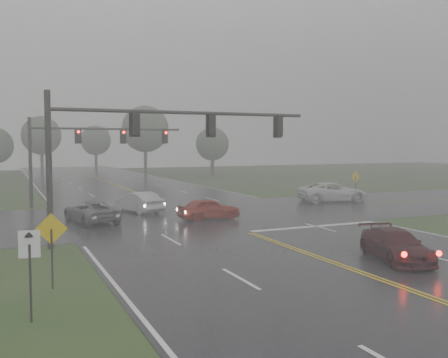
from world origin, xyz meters
name	(u,v)px	position (x,y,z in m)	size (l,w,h in m)	color
main_road	(208,218)	(0.00, 20.00, 0.00)	(18.00, 160.00, 0.02)	black
cross_street	(197,214)	(0.00, 22.00, 0.00)	(120.00, 14.00, 0.02)	black
stop_bar	(316,227)	(4.50, 14.40, 0.00)	(8.50, 0.50, 0.01)	white
sedan_maroon	(395,261)	(2.61, 5.95, 0.00)	(1.78, 4.37, 1.27)	black
sedan_red	(209,220)	(-0.16, 19.50, 0.00)	(1.61, 3.99, 1.36)	#9C1C0E
sedan_silver	(138,212)	(-3.45, 24.63, 0.00)	(1.53, 4.39, 1.45)	silver
car_grey	(91,222)	(-7.22, 21.43, 0.00)	(2.20, 4.77, 1.33)	#56585D
pickup_white	(333,202)	(13.06, 24.44, 0.00)	(2.66, 5.77, 1.60)	white
signal_gantry_near	(139,138)	(-5.99, 14.31, 5.12)	(13.60, 0.32, 7.27)	black
signal_gantry_far	(80,144)	(-6.55, 30.35, 4.79)	(11.90, 0.35, 6.83)	black
sign_diamond_west	(51,238)	(-10.72, 7.54, 1.71)	(1.04, 0.25, 2.53)	black
sign_arrow_white	(30,258)	(-11.55, 4.46, 1.75)	(0.56, 0.12, 2.51)	black
sign_diamond_east	(355,180)	(15.05, 23.99, 1.76)	(1.07, 0.28, 2.61)	black
tree_ne_a	(145,129)	(9.03, 68.72, 7.24)	(7.48, 7.48, 10.99)	#322A21
tree_n_mid	(41,136)	(-6.03, 78.52, 6.24)	(6.46, 6.46, 9.49)	#322A21
tree_e_near	(212,144)	(16.85, 59.54, 4.82)	(5.00, 5.00, 7.35)	#322A21
tree_n_far	(96,140)	(4.47, 88.07, 5.54)	(5.75, 5.75, 8.44)	#322A21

